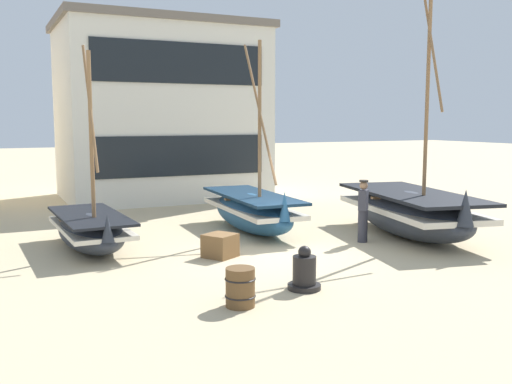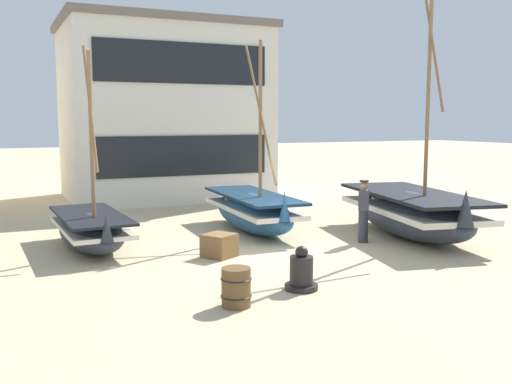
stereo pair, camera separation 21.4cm
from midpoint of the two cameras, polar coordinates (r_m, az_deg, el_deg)
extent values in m
plane|color=#CCB78E|center=(14.48, 1.28, -5.95)|extent=(120.00, 120.00, 0.00)
ellipsoid|color=#23517A|center=(17.06, -0.77, -2.05)|extent=(1.77, 4.78, 1.11)
cube|color=silver|center=(17.03, -0.77, -1.59)|extent=(1.77, 4.59, 0.13)
cube|color=#132C43|center=(16.98, -0.77, -0.35)|extent=(1.81, 4.69, 0.08)
cone|color=#23517A|center=(14.93, 2.43, -1.44)|extent=(0.32, 0.32, 0.78)
cylinder|color=olive|center=(16.29, -0.01, 6.59)|extent=(0.10, 0.10, 4.69)
cylinder|color=olive|center=(16.29, -0.01, 7.95)|extent=(0.19, 2.33, 3.93)
cube|color=olive|center=(17.32, -1.20, -0.61)|extent=(1.45, 0.24, 0.06)
ellipsoid|color=#2D333D|center=(16.85, 14.68, -2.13)|extent=(3.19, 5.74, 1.26)
cube|color=silver|center=(16.82, 14.69, -1.60)|extent=(3.17, 5.53, 0.15)
cube|color=black|center=(16.76, 14.74, -0.17)|extent=(3.23, 5.65, 0.09)
cone|color=#2D333D|center=(14.55, 19.59, -1.49)|extent=(0.50, 0.50, 0.89)
cylinder|color=olive|center=(16.07, 16.24, 9.89)|extent=(0.10, 0.10, 6.49)
cylinder|color=olive|center=(16.21, 16.42, 15.08)|extent=(0.39, 1.55, 4.25)
cube|color=olive|center=(17.14, 14.08, -0.46)|extent=(2.01, 0.57, 0.06)
ellipsoid|color=#2D333D|center=(15.29, -16.43, -3.80)|extent=(1.61, 3.96, 0.91)
cube|color=silver|center=(15.27, -16.44, -3.38)|extent=(1.62, 3.80, 0.11)
cube|color=black|center=(15.22, -16.48, -2.25)|extent=(1.65, 3.88, 0.06)
cone|color=#2D333D|center=(13.42, -14.91, -3.48)|extent=(0.30, 0.30, 0.64)
cylinder|color=olive|center=(14.56, -16.37, 4.88)|extent=(0.10, 0.10, 4.28)
cylinder|color=olive|center=(14.55, -16.48, 8.01)|extent=(0.12, 1.23, 3.06)
cube|color=olive|center=(15.52, -16.68, -2.46)|extent=(1.39, 0.21, 0.06)
cylinder|color=#33333D|center=(15.79, 10.12, -3.33)|extent=(0.26, 0.26, 0.88)
cube|color=#383842|center=(15.68, 10.18, -0.78)|extent=(0.41, 0.41, 0.54)
sphere|color=#A87A56|center=(15.63, 10.21, 0.64)|extent=(0.22, 0.22, 0.22)
cylinder|color=#2D2823|center=(15.62, 10.22, 1.08)|extent=(0.24, 0.24, 0.05)
cylinder|color=black|center=(11.42, 4.24, -9.31)|extent=(0.65, 0.65, 0.10)
cylinder|color=black|center=(11.33, 4.26, -7.72)|extent=(0.46, 0.46, 0.56)
sphere|color=black|center=(11.24, 4.27, -5.95)|extent=(0.25, 0.25, 0.25)
cylinder|color=brown|center=(10.30, -2.17, -9.40)|extent=(0.52, 0.52, 0.70)
torus|color=black|center=(10.26, -2.17, -8.57)|extent=(0.56, 0.56, 0.03)
torus|color=black|center=(10.34, -2.16, -10.21)|extent=(0.56, 0.56, 0.03)
cube|color=brown|center=(13.93, -4.01, -5.31)|extent=(0.92, 0.92, 0.56)
cube|color=silver|center=(24.95, -9.67, 7.52)|extent=(7.99, 5.69, 6.97)
cube|color=#70665B|center=(25.24, -9.85, 15.79)|extent=(8.31, 5.92, 0.30)
cube|color=black|center=(22.24, -7.56, 3.57)|extent=(6.71, 0.06, 1.53)
cube|color=black|center=(22.30, -7.71, 12.54)|extent=(6.71, 0.06, 1.53)
camera|label=1|loc=(0.11, -90.41, -0.05)|focal=40.47mm
camera|label=2|loc=(0.11, 89.59, 0.05)|focal=40.47mm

